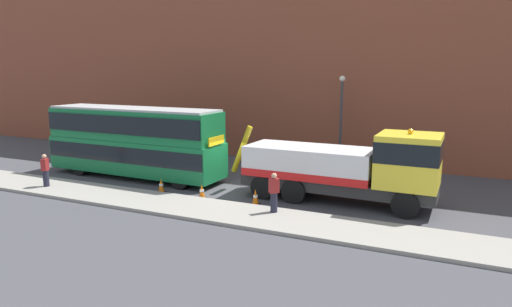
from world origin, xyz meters
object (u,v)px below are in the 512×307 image
(pedestrian_onlooker, at_px, (45,171))
(traffic_cone_near_bus, at_px, (161,186))
(pedestrian_bystander, at_px, (274,193))
(traffic_cone_midway, at_px, (202,192))
(recovery_tow_truck, at_px, (347,166))
(street_lamp, at_px, (341,115))
(double_decker_bus, at_px, (134,139))
(traffic_cone_near_truck, at_px, (255,197))

(pedestrian_onlooker, relative_size, traffic_cone_near_bus, 2.38)
(pedestrian_bystander, height_order, traffic_cone_midway, pedestrian_bystander)
(pedestrian_onlooker, bearing_deg, recovery_tow_truck, -9.14)
(traffic_cone_near_bus, relative_size, traffic_cone_midway, 1.00)
(recovery_tow_truck, distance_m, traffic_cone_near_bus, 9.34)
(pedestrian_onlooker, xyz_separation_m, street_lamp, (12.92, 10.74, 2.49))
(recovery_tow_truck, relative_size, traffic_cone_near_bus, 14.13)
(pedestrian_bystander, bearing_deg, traffic_cone_midway, 28.90)
(double_decker_bus, bearing_deg, pedestrian_bystander, -15.80)
(recovery_tow_truck, relative_size, pedestrian_onlooker, 5.95)
(double_decker_bus, xyz_separation_m, traffic_cone_near_bus, (3.35, -2.09, -1.89))
(traffic_cone_near_bus, bearing_deg, traffic_cone_midway, -2.60)
(recovery_tow_truck, distance_m, traffic_cone_near_truck, 4.47)
(street_lamp, bearing_deg, traffic_cone_midway, -117.20)
(pedestrian_onlooker, xyz_separation_m, traffic_cone_near_truck, (11.12, 2.05, -0.64))
(traffic_cone_near_bus, height_order, traffic_cone_near_truck, same)
(traffic_cone_near_bus, bearing_deg, double_decker_bus, 148.08)
(traffic_cone_near_truck, relative_size, street_lamp, 0.12)
(recovery_tow_truck, relative_size, traffic_cone_near_truck, 14.13)
(double_decker_bus, height_order, traffic_cone_near_truck, double_decker_bus)
(traffic_cone_near_truck, bearing_deg, pedestrian_bystander, -38.97)
(traffic_cone_midway, bearing_deg, double_decker_bus, 159.32)
(double_decker_bus, relative_size, pedestrian_bystander, 6.49)
(recovery_tow_truck, xyz_separation_m, pedestrian_onlooker, (-14.87, -4.03, -0.77))
(recovery_tow_truck, height_order, traffic_cone_near_truck, recovery_tow_truck)
(pedestrian_onlooker, xyz_separation_m, traffic_cone_midway, (8.35, 1.85, -0.64))
(pedestrian_onlooker, relative_size, traffic_cone_near_truck, 2.38)
(traffic_cone_near_bus, bearing_deg, pedestrian_bystander, -8.78)
(double_decker_bus, bearing_deg, recovery_tow_truck, 1.46)
(pedestrian_bystander, xyz_separation_m, traffic_cone_midway, (-4.15, 0.91, -0.64))
(recovery_tow_truck, bearing_deg, pedestrian_bystander, -125.93)
(recovery_tow_truck, xyz_separation_m, pedestrian_bystander, (-2.37, -3.10, -0.77))
(recovery_tow_truck, height_order, pedestrian_bystander, recovery_tow_truck)
(traffic_cone_midway, bearing_deg, traffic_cone_near_bus, 177.40)
(traffic_cone_midway, height_order, street_lamp, street_lamp)
(double_decker_bus, relative_size, traffic_cone_near_bus, 15.42)
(traffic_cone_near_bus, relative_size, street_lamp, 0.12)
(recovery_tow_truck, height_order, pedestrian_onlooker, recovery_tow_truck)
(recovery_tow_truck, distance_m, pedestrian_onlooker, 15.43)
(pedestrian_bystander, height_order, street_lamp, street_lamp)
(pedestrian_onlooker, distance_m, traffic_cone_midway, 8.58)
(double_decker_bus, xyz_separation_m, traffic_cone_near_truck, (8.59, -2.00, -1.89))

